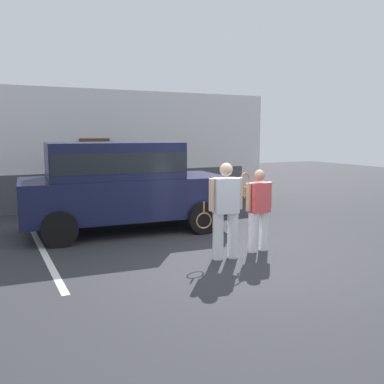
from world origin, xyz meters
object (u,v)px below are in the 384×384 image
object	(u,v)px
parked_suv	(120,182)
potted_plant_by_porch	(198,191)
tennis_player_woman	(259,209)
tennis_player_man	(225,210)

from	to	relation	value
parked_suv	potted_plant_by_porch	size ratio (longest dim) A/B	5.95
parked_suv	tennis_player_woman	distance (m)	3.40
tennis_player_man	parked_suv	bearing A→B (deg)	-62.59
tennis_player_woman	potted_plant_by_porch	world-z (taller)	tennis_player_woman
tennis_player_woman	tennis_player_man	bearing A→B (deg)	8.74
tennis_player_man	potted_plant_by_porch	world-z (taller)	tennis_player_man
tennis_player_man	tennis_player_woman	xyz separation A→B (m)	(0.82, 0.14, -0.07)
tennis_player_man	tennis_player_woman	bearing A→B (deg)	-162.12
potted_plant_by_porch	tennis_player_woman	bearing A→B (deg)	-104.56
parked_suv	tennis_player_man	distance (m)	3.16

